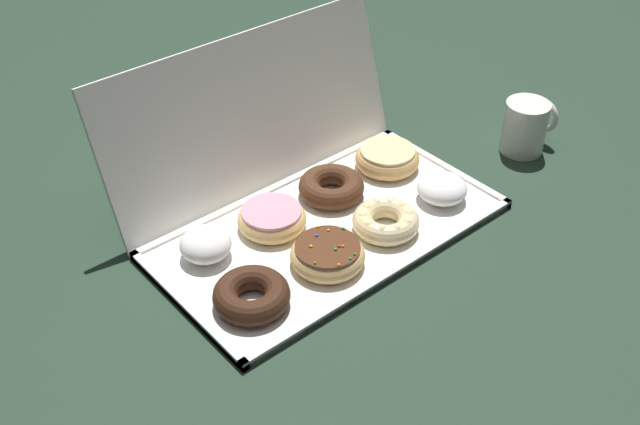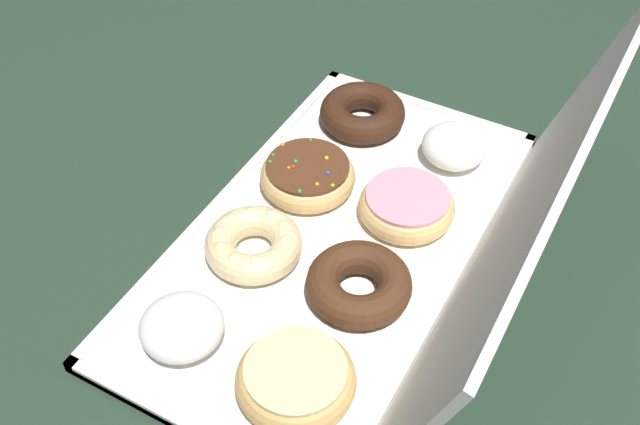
{
  "view_description": "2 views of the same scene",
  "coord_description": "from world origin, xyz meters",
  "px_view_note": "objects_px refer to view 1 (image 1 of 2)",
  "views": [
    {
      "loc": [
        -0.65,
        -0.74,
        0.8
      ],
      "look_at": [
        -0.03,
        -0.01,
        0.06
      ],
      "focal_mm": 42.85,
      "sensor_mm": 36.0,
      "label": 1
    },
    {
      "loc": [
        0.55,
        0.29,
        0.68
      ],
      "look_at": [
        0.01,
        -0.01,
        0.05
      ],
      "focal_mm": 43.83,
      "sensor_mm": 36.0,
      "label": 2
    }
  ],
  "objects_px": {
    "chocolate_cake_ring_donut_6": "(331,187)",
    "powdered_filled_donut_3": "(442,188)",
    "cruller_donut_2": "(386,220)",
    "glazed_ring_donut_7": "(387,158)",
    "sprinkle_donut_1": "(328,254)",
    "powdered_filled_donut_4": "(206,244)",
    "pink_frosted_donut_5": "(272,218)",
    "coffee_mug": "(526,125)",
    "donut_box": "(329,230)",
    "chocolate_cake_ring_donut_0": "(252,295)"
  },
  "relations": [
    {
      "from": "donut_box",
      "to": "glazed_ring_donut_7",
      "type": "bearing_deg",
      "value": 18.55
    },
    {
      "from": "pink_frosted_donut_5",
      "to": "chocolate_cake_ring_donut_6",
      "type": "distance_m",
      "value": 0.13
    },
    {
      "from": "donut_box",
      "to": "pink_frosted_donut_5",
      "type": "bearing_deg",
      "value": 139.07
    },
    {
      "from": "glazed_ring_donut_7",
      "to": "coffee_mug",
      "type": "relative_size",
      "value": 1.15
    },
    {
      "from": "powdered_filled_donut_3",
      "to": "powdered_filled_donut_4",
      "type": "relative_size",
      "value": 1.06
    },
    {
      "from": "powdered_filled_donut_4",
      "to": "pink_frosted_donut_5",
      "type": "distance_m",
      "value": 0.12
    },
    {
      "from": "chocolate_cake_ring_donut_0",
      "to": "glazed_ring_donut_7",
      "type": "relative_size",
      "value": 0.97
    },
    {
      "from": "sprinkle_donut_1",
      "to": "powdered_filled_donut_3",
      "type": "xyz_separation_m",
      "value": [
        0.26,
        0.0,
        0.0
      ]
    },
    {
      "from": "pink_frosted_donut_5",
      "to": "glazed_ring_donut_7",
      "type": "relative_size",
      "value": 0.97
    },
    {
      "from": "sprinkle_donut_1",
      "to": "coffee_mug",
      "type": "distance_m",
      "value": 0.51
    },
    {
      "from": "donut_box",
      "to": "powdered_filled_donut_3",
      "type": "relative_size",
      "value": 6.57
    },
    {
      "from": "powdered_filled_donut_3",
      "to": "chocolate_cake_ring_donut_6",
      "type": "xyz_separation_m",
      "value": [
        -0.14,
        0.13,
        -0.0
      ]
    },
    {
      "from": "chocolate_cake_ring_donut_6",
      "to": "coffee_mug",
      "type": "xyz_separation_m",
      "value": [
        0.39,
        -0.11,
        0.02
      ]
    },
    {
      "from": "sprinkle_donut_1",
      "to": "pink_frosted_donut_5",
      "type": "bearing_deg",
      "value": 94.66
    },
    {
      "from": "coffee_mug",
      "to": "pink_frosted_donut_5",
      "type": "bearing_deg",
      "value": 168.16
    },
    {
      "from": "powdered_filled_donut_4",
      "to": "chocolate_cake_ring_donut_6",
      "type": "xyz_separation_m",
      "value": [
        0.26,
        -0.01,
        -0.0
      ]
    },
    {
      "from": "sprinkle_donut_1",
      "to": "powdered_filled_donut_4",
      "type": "bearing_deg",
      "value": 134.02
    },
    {
      "from": "sprinkle_donut_1",
      "to": "chocolate_cake_ring_donut_6",
      "type": "xyz_separation_m",
      "value": [
        0.12,
        0.13,
        -0.0
      ]
    },
    {
      "from": "powdered_filled_donut_4",
      "to": "coffee_mug",
      "type": "xyz_separation_m",
      "value": [
        0.65,
        -0.12,
        0.02
      ]
    },
    {
      "from": "chocolate_cake_ring_donut_6",
      "to": "coffee_mug",
      "type": "relative_size",
      "value": 1.12
    },
    {
      "from": "cruller_donut_2",
      "to": "coffee_mug",
      "type": "distance_m",
      "value": 0.39
    },
    {
      "from": "glazed_ring_donut_7",
      "to": "coffee_mug",
      "type": "distance_m",
      "value": 0.28
    },
    {
      "from": "pink_frosted_donut_5",
      "to": "donut_box",
      "type": "bearing_deg",
      "value": -40.93
    },
    {
      "from": "sprinkle_donut_1",
      "to": "powdered_filled_donut_4",
      "type": "relative_size",
      "value": 1.43
    },
    {
      "from": "donut_box",
      "to": "cruller_donut_2",
      "type": "distance_m",
      "value": 0.1
    },
    {
      "from": "donut_box",
      "to": "cruller_donut_2",
      "type": "height_order",
      "value": "cruller_donut_2"
    },
    {
      "from": "sprinkle_donut_1",
      "to": "chocolate_cake_ring_donut_6",
      "type": "height_order",
      "value": "sprinkle_donut_1"
    },
    {
      "from": "donut_box",
      "to": "powdered_filled_donut_4",
      "type": "relative_size",
      "value": 6.95
    },
    {
      "from": "chocolate_cake_ring_donut_6",
      "to": "powdered_filled_donut_4",
      "type": "bearing_deg",
      "value": 178.76
    },
    {
      "from": "powdered_filled_donut_4",
      "to": "chocolate_cake_ring_donut_0",
      "type": "bearing_deg",
      "value": -94.34
    },
    {
      "from": "chocolate_cake_ring_donut_6",
      "to": "sprinkle_donut_1",
      "type": "bearing_deg",
      "value": -132.88
    },
    {
      "from": "donut_box",
      "to": "coffee_mug",
      "type": "relative_size",
      "value": 5.57
    },
    {
      "from": "chocolate_cake_ring_donut_0",
      "to": "chocolate_cake_ring_donut_6",
      "type": "bearing_deg",
      "value": 25.85
    },
    {
      "from": "donut_box",
      "to": "pink_frosted_donut_5",
      "type": "xyz_separation_m",
      "value": [
        -0.07,
        0.06,
        0.02
      ]
    },
    {
      "from": "pink_frosted_donut_5",
      "to": "coffee_mug",
      "type": "distance_m",
      "value": 0.54
    },
    {
      "from": "cruller_donut_2",
      "to": "glazed_ring_donut_7",
      "type": "relative_size",
      "value": 0.94
    },
    {
      "from": "pink_frosted_donut_5",
      "to": "chocolate_cake_ring_donut_6",
      "type": "xyz_separation_m",
      "value": [
        0.13,
        0.0,
        -0.0
      ]
    },
    {
      "from": "cruller_donut_2",
      "to": "chocolate_cake_ring_donut_6",
      "type": "relative_size",
      "value": 0.96
    },
    {
      "from": "cruller_donut_2",
      "to": "chocolate_cake_ring_donut_0",
      "type": "bearing_deg",
      "value": 179.83
    },
    {
      "from": "glazed_ring_donut_7",
      "to": "powdered_filled_donut_3",
      "type": "bearing_deg",
      "value": -88.6
    },
    {
      "from": "donut_box",
      "to": "glazed_ring_donut_7",
      "type": "xyz_separation_m",
      "value": [
        0.2,
        0.07,
        0.02
      ]
    },
    {
      "from": "sprinkle_donut_1",
      "to": "glazed_ring_donut_7",
      "type": "xyz_separation_m",
      "value": [
        0.26,
        0.13,
        0.0
      ]
    },
    {
      "from": "powdered_filled_donut_4",
      "to": "glazed_ring_donut_7",
      "type": "distance_m",
      "value": 0.39
    },
    {
      "from": "sprinkle_donut_1",
      "to": "cruller_donut_2",
      "type": "relative_size",
      "value": 1.06
    },
    {
      "from": "cruller_donut_2",
      "to": "chocolate_cake_ring_donut_6",
      "type": "height_order",
      "value": "same"
    },
    {
      "from": "powdered_filled_donut_3",
      "to": "glazed_ring_donut_7",
      "type": "relative_size",
      "value": 0.74
    },
    {
      "from": "chocolate_cake_ring_donut_0",
      "to": "glazed_ring_donut_7",
      "type": "bearing_deg",
      "value": 17.88
    },
    {
      "from": "sprinkle_donut_1",
      "to": "glazed_ring_donut_7",
      "type": "distance_m",
      "value": 0.29
    },
    {
      "from": "chocolate_cake_ring_donut_6",
      "to": "powdered_filled_donut_3",
      "type": "bearing_deg",
      "value": -43.3
    },
    {
      "from": "powdered_filled_donut_3",
      "to": "glazed_ring_donut_7",
      "type": "xyz_separation_m",
      "value": [
        -0.0,
        0.13,
        -0.0
      ]
    }
  ]
}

